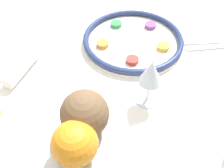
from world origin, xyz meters
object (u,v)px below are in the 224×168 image
wine_glass (151,74)px  coconut (85,114)px  seder_plate (133,40)px  orange_fruit (75,144)px  fruit_stand (77,149)px  napkin_roll (21,68)px

wine_glass → coconut: size_ratio=1.51×
seder_plate → orange_fruit: bearing=-12.0°
wine_glass → orange_fruit: size_ratio=1.69×
seder_plate → fruit_stand: (0.48, -0.11, 0.08)m
seder_plate → wine_glass: bearing=9.9°
coconut → fruit_stand: bearing=-24.1°
fruit_stand → napkin_roll: 0.39m
fruit_stand → napkin_roll: size_ratio=1.41×
seder_plate → fruit_stand: size_ratio=1.60×
seder_plate → wine_glass: wine_glass is taller
wine_glass → orange_fruit: bearing=-31.6°
coconut → napkin_roll: 0.40m
fruit_stand → wine_glass: bearing=144.1°
wine_glass → orange_fruit: orange_fruit is taller
fruit_stand → coconut: (-0.04, 0.02, 0.07)m
orange_fruit → coconut: 0.07m
seder_plate → fruit_stand: bearing=-13.4°
seder_plate → fruit_stand: fruit_stand is taller
coconut → seder_plate: bearing=167.6°
seder_plate → napkin_roll: bearing=-63.4°
orange_fruit → napkin_roll: 0.43m
fruit_stand → coconut: size_ratio=2.23×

